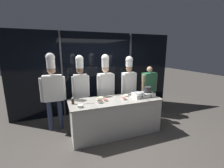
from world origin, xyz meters
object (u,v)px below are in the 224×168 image
(prep_bowl_bell_pepper, at_px, (124,98))
(person_guest, at_px, (149,86))
(portable_stove, at_px, (143,95))
(stock_pot, at_px, (148,89))
(prep_bowl_rice, at_px, (80,106))
(chef_sous, at_px, (81,84))
(prep_bowl_ginger, at_px, (100,98))
(chef_head, at_px, (53,88))
(serving_spoon_solid, at_px, (91,103))
(prep_bowl_garlic, at_px, (126,95))
(prep_bowl_soy_glaze, at_px, (100,101))
(prep_bowl_chili_flakes, at_px, (105,100))
(chef_line, at_px, (105,84))
(frying_pan, at_px, (139,92))
(chef_pastry, at_px, (129,82))
(serving_spoon_slotted, at_px, (111,96))
(squeeze_bottle_soy, at_px, (73,101))

(prep_bowl_bell_pepper, xyz_separation_m, person_guest, (1.29, 0.83, 0.04))
(portable_stove, xyz_separation_m, stock_pot, (0.13, 0.00, 0.14))
(stock_pot, bearing_deg, prep_bowl_rice, -174.12)
(chef_sous, bearing_deg, prep_bowl_ginger, 126.76)
(chef_head, bearing_deg, person_guest, 179.35)
(portable_stove, height_order, chef_head, chef_head)
(prep_bowl_rice, bearing_deg, serving_spoon_solid, 30.92)
(prep_bowl_garlic, distance_m, prep_bowl_soy_glaze, 0.86)
(prep_bowl_chili_flakes, bearing_deg, stock_pot, -0.66)
(chef_line, bearing_deg, frying_pan, 126.04)
(prep_bowl_rice, xyz_separation_m, person_guest, (2.41, 0.97, 0.04))
(stock_pot, relative_size, prep_bowl_rice, 1.79)
(chef_line, bearing_deg, prep_bowl_rice, 39.42)
(prep_bowl_chili_flakes, xyz_separation_m, chef_head, (-1.19, 0.74, 0.24))
(prep_bowl_ginger, relative_size, prep_bowl_chili_flakes, 1.35)
(prep_bowl_bell_pepper, bearing_deg, chef_pastry, 56.51)
(prep_bowl_garlic, relative_size, prep_bowl_ginger, 0.83)
(chef_pastry, bearing_deg, chef_sous, -7.48)
(prep_bowl_garlic, height_order, serving_spoon_solid, prep_bowl_garlic)
(serving_spoon_slotted, bearing_deg, chef_head, 163.49)
(prep_bowl_garlic, relative_size, serving_spoon_slotted, 0.56)
(stock_pot, distance_m, prep_bowl_bell_pepper, 0.74)
(prep_bowl_garlic, distance_m, chef_line, 0.72)
(frying_pan, distance_m, prep_bowl_bell_pepper, 0.48)
(serving_spoon_slotted, distance_m, chef_head, 1.53)
(serving_spoon_solid, bearing_deg, prep_bowl_chili_flakes, 5.33)
(prep_bowl_bell_pepper, bearing_deg, person_guest, 32.78)
(person_guest, bearing_deg, prep_bowl_ginger, 13.10)
(prep_bowl_rice, bearing_deg, serving_spoon_slotted, 29.43)
(chef_head, bearing_deg, prep_bowl_chili_flakes, 147.03)
(prep_bowl_garlic, xyz_separation_m, prep_bowl_rice, (-1.30, -0.40, 0.01))
(prep_bowl_soy_glaze, bearing_deg, stock_pot, 2.54)
(person_guest, bearing_deg, prep_bowl_garlic, 23.40)
(prep_bowl_bell_pepper, distance_m, chef_line, 0.86)
(person_guest, bearing_deg, prep_bowl_chili_flakes, 19.71)
(prep_bowl_bell_pepper, relative_size, serving_spoon_solid, 0.43)
(prep_bowl_garlic, distance_m, chef_sous, 1.30)
(portable_stove, relative_size, serving_spoon_solid, 2.16)
(prep_bowl_rice, distance_m, person_guest, 2.60)
(chef_head, bearing_deg, frying_pan, 159.22)
(prep_bowl_bell_pepper, distance_m, prep_bowl_soy_glaze, 0.63)
(serving_spoon_slotted, bearing_deg, serving_spoon_solid, -151.27)
(frying_pan, distance_m, squeeze_bottle_soy, 1.71)
(prep_bowl_soy_glaze, distance_m, chef_head, 1.33)
(frying_pan, bearing_deg, portable_stove, 2.41)
(squeeze_bottle_soy, relative_size, prep_bowl_rice, 1.42)
(squeeze_bottle_soy, height_order, prep_bowl_chili_flakes, squeeze_bottle_soy)
(prep_bowl_soy_glaze, relative_size, person_guest, 0.09)
(prep_bowl_bell_pepper, relative_size, person_guest, 0.07)
(squeeze_bottle_soy, height_order, prep_bowl_ginger, squeeze_bottle_soy)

